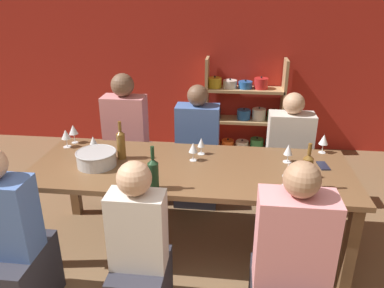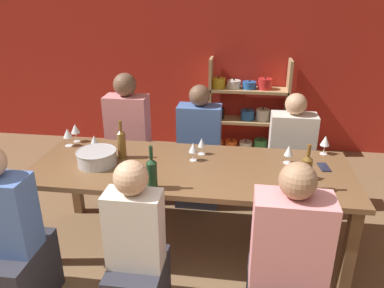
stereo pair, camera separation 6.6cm
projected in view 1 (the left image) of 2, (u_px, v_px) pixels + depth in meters
The scene contains 23 objects.
wall_back_red at pixel (212, 47), 4.85m from camera, with size 8.80×0.06×2.70m.
shelf_unit at pixel (244, 115), 4.94m from camera, with size 1.02×0.30×1.24m.
dining_table at pixel (191, 176), 2.96m from camera, with size 2.49×0.92×0.76m.
mixing_bowl at pixel (96, 158), 2.93m from camera, with size 0.32×0.32×0.12m.
wine_bottle_green at pixel (153, 173), 2.55m from camera, with size 0.07×0.07×0.32m.
wine_bottle_dark at pixel (307, 171), 2.55m from camera, with size 0.07×0.07×0.34m.
wine_bottle_amber at pixel (121, 144), 3.02m from camera, with size 0.07×0.07×0.32m.
wine_glass_empty_a at pixel (201, 143), 3.11m from camera, with size 0.06×0.06×0.14m.
wine_glass_white_a at pixel (193, 148), 2.99m from camera, with size 0.07×0.07×0.15m.
wine_glass_white_b at pixel (309, 164), 2.72m from camera, with size 0.08×0.08×0.16m.
wine_glass_red_a at pixel (288, 150), 2.97m from camera, with size 0.07×0.07×0.15m.
wine_glass_empty_b at pixel (73, 130), 3.34m from camera, with size 0.08×0.08×0.17m.
wine_glass_empty_c at pixel (324, 140), 3.13m from camera, with size 0.08×0.08×0.16m.
wine_glass_empty_d at pixel (288, 171), 2.59m from camera, with size 0.08×0.08×0.17m.
wine_glass_white_c at pixel (93, 142), 3.10m from camera, with size 0.08×0.08×0.16m.
wine_glass_red_b at pixel (66, 135), 3.25m from camera, with size 0.08×0.08×0.16m.
cell_phone at pixel (323, 166), 2.93m from camera, with size 0.09×0.16×0.01m.
person_near_a at pixel (11, 257), 2.42m from camera, with size 0.40×0.50×1.20m.
person_far_a at pixel (127, 152), 3.89m from camera, with size 0.42×0.53×1.30m.
person_near_b at pixel (140, 262), 2.39m from camera, with size 0.35×0.44×1.13m.
person_far_b at pixel (287, 166), 3.70m from camera, with size 0.42×0.53×1.16m.
person_near_c at pixel (289, 282), 2.20m from camera, with size 0.43×0.53×1.23m.
person_far_c at pixel (197, 159), 3.82m from camera, with size 0.42×0.53×1.21m.
Camera 1 is at (0.32, -1.13, 2.04)m, focal length 35.00 mm.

